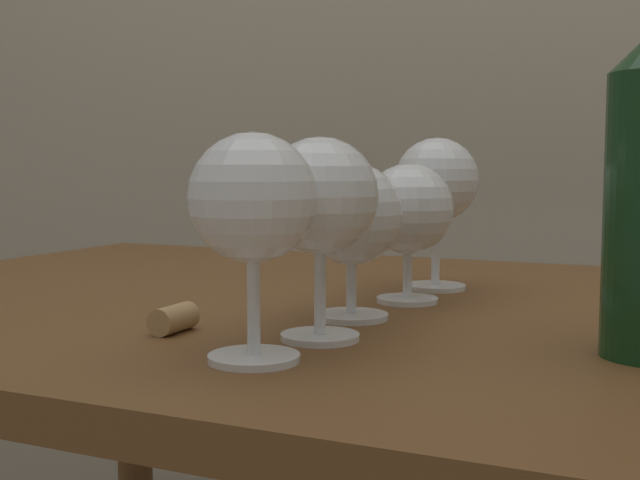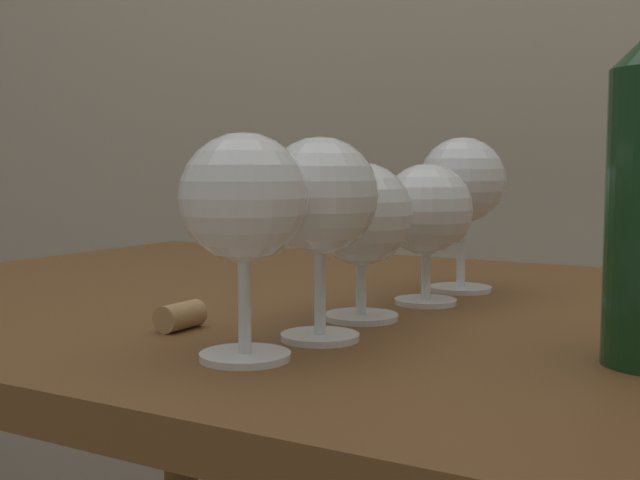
{
  "view_description": "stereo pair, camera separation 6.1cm",
  "coord_description": "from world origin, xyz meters",
  "px_view_note": "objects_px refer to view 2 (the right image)",
  "views": [
    {
      "loc": [
        0.21,
        -0.73,
        0.88
      ],
      "look_at": [
        -0.04,
        -0.18,
        0.83
      ],
      "focal_mm": 45.5,
      "sensor_mm": 36.0,
      "label": 1
    },
    {
      "loc": [
        0.26,
        -0.7,
        0.88
      ],
      "look_at": [
        -0.04,
        -0.18,
        0.83
      ],
      "focal_mm": 45.5,
      "sensor_mm": 36.0,
      "label": 2
    }
  ],
  "objects_px": {
    "wine_glass_cabernet": "(244,202)",
    "wine_glass_merlot": "(427,211)",
    "wine_glass_amber": "(320,201)",
    "wine_glass_rose": "(462,184)",
    "wine_glass_port": "(361,218)",
    "cork": "(180,316)"
  },
  "relations": [
    {
      "from": "wine_glass_cabernet",
      "to": "wine_glass_merlot",
      "type": "height_order",
      "value": "wine_glass_cabernet"
    },
    {
      "from": "wine_glass_amber",
      "to": "wine_glass_rose",
      "type": "distance_m",
      "value": 0.28
    },
    {
      "from": "wine_glass_port",
      "to": "wine_glass_rose",
      "type": "xyz_separation_m",
      "value": [
        0.02,
        0.19,
        0.02
      ]
    },
    {
      "from": "wine_glass_merlot",
      "to": "wine_glass_rose",
      "type": "bearing_deg",
      "value": 89.54
    },
    {
      "from": "wine_glass_port",
      "to": "wine_glass_rose",
      "type": "height_order",
      "value": "wine_glass_rose"
    },
    {
      "from": "wine_glass_merlot",
      "to": "wine_glass_port",
      "type": "bearing_deg",
      "value": -100.01
    },
    {
      "from": "wine_glass_amber",
      "to": "wine_glass_rose",
      "type": "bearing_deg",
      "value": 88.3
    },
    {
      "from": "wine_glass_port",
      "to": "wine_glass_rose",
      "type": "relative_size",
      "value": 0.84
    },
    {
      "from": "wine_glass_cabernet",
      "to": "wine_glass_port",
      "type": "bearing_deg",
      "value": 88.98
    },
    {
      "from": "wine_glass_merlot",
      "to": "wine_glass_rose",
      "type": "height_order",
      "value": "wine_glass_rose"
    },
    {
      "from": "wine_glass_port",
      "to": "wine_glass_rose",
      "type": "bearing_deg",
      "value": 84.55
    },
    {
      "from": "wine_glass_merlot",
      "to": "cork",
      "type": "height_order",
      "value": "wine_glass_merlot"
    },
    {
      "from": "wine_glass_merlot",
      "to": "cork",
      "type": "relative_size",
      "value": 3.19
    },
    {
      "from": "wine_glass_amber",
      "to": "wine_glass_port",
      "type": "bearing_deg",
      "value": 96.57
    },
    {
      "from": "wine_glass_rose",
      "to": "wine_glass_amber",
      "type": "bearing_deg",
      "value": -91.7
    },
    {
      "from": "wine_glass_cabernet",
      "to": "wine_glass_port",
      "type": "distance_m",
      "value": 0.17
    },
    {
      "from": "wine_glass_amber",
      "to": "wine_glass_port",
      "type": "xyz_separation_m",
      "value": [
        -0.01,
        0.09,
        -0.02
      ]
    },
    {
      "from": "wine_glass_rose",
      "to": "cork",
      "type": "xyz_separation_m",
      "value": [
        -0.13,
        -0.3,
        -0.1
      ]
    },
    {
      "from": "wine_glass_cabernet",
      "to": "wine_glass_port",
      "type": "relative_size",
      "value": 1.15
    },
    {
      "from": "wine_glass_merlot",
      "to": "cork",
      "type": "xyz_separation_m",
      "value": [
        -0.12,
        -0.21,
        -0.08
      ]
    },
    {
      "from": "cork",
      "to": "wine_glass_cabernet",
      "type": "bearing_deg",
      "value": -28.81
    },
    {
      "from": "wine_glass_cabernet",
      "to": "wine_glass_amber",
      "type": "bearing_deg",
      "value": 80.65
    }
  ]
}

